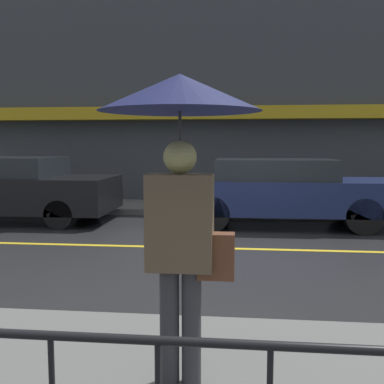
% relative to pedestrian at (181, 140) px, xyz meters
% --- Properties ---
extents(ground_plane, '(80.00, 80.00, 0.00)m').
position_rel_pedestrian_xyz_m(ground_plane, '(0.08, 4.55, -1.76)').
color(ground_plane, '#262628').
extents(sidewalk_far, '(28.00, 1.98, 0.14)m').
position_rel_pedestrian_xyz_m(sidewalk_far, '(0.08, 8.91, -1.69)').
color(sidewalk_far, '#60605E').
rests_on(sidewalk_far, ground_plane).
extents(lane_marking, '(25.20, 0.12, 0.01)m').
position_rel_pedestrian_xyz_m(lane_marking, '(0.08, 4.55, -1.76)').
color(lane_marking, gold).
rests_on(lane_marking, ground_plane).
extents(building_storefront, '(28.00, 0.85, 6.76)m').
position_rel_pedestrian_xyz_m(building_storefront, '(0.08, 10.03, 1.58)').
color(building_storefront, '#383D42').
rests_on(building_storefront, ground_plane).
extents(pedestrian, '(1.04, 1.04, 2.03)m').
position_rel_pedestrian_xyz_m(pedestrian, '(0.00, 0.00, 0.00)').
color(pedestrian, '#333338').
rests_on(pedestrian, sidewalk_near).
extents(car_black, '(4.50, 1.92, 1.45)m').
position_rel_pedestrian_xyz_m(car_black, '(-4.74, 6.79, -1.01)').
color(car_black, black).
rests_on(car_black, ground_plane).
extents(car_navy, '(4.74, 1.78, 1.43)m').
position_rel_pedestrian_xyz_m(car_navy, '(1.26, 6.79, -1.00)').
color(car_navy, '#19234C').
rests_on(car_navy, ground_plane).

